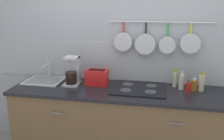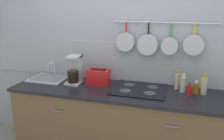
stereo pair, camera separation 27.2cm
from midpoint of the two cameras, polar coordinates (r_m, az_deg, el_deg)
The scene contains 12 objects.
wall_back at distance 3.01m, azimuth 0.50°, elevation 4.76°, with size 7.20×0.16×2.60m.
cabinet_base at distance 2.96m, azimuth -0.95°, elevation -12.94°, with size 2.41×0.64×0.85m.
countertop at distance 2.77m, azimuth -0.99°, elevation -4.91°, with size 2.45×0.66×0.03m.
sink_basin at distance 3.20m, azimuth -17.57°, elevation -2.17°, with size 0.45×0.38×0.19m.
coffee_maker at distance 2.97m, azimuth -11.65°, elevation -0.67°, with size 0.17×0.21×0.33m.
toaster at distance 2.92m, azimuth -6.13°, elevation -1.70°, with size 0.27×0.16×0.18m.
cooktop at distance 2.79m, azimuth 3.40°, elevation -4.27°, with size 0.60×0.50×0.01m.
bottle_olive_oil at distance 2.90m, azimuth 11.62°, elevation -2.04°, with size 0.05×0.05×0.21m.
bottle_cooking_wine at distance 2.82m, azimuth 12.98°, elevation -2.64°, with size 0.06×0.06×0.20m.
bottle_vinegar at distance 2.75m, azimuth 14.37°, elevation -3.83°, with size 0.05×0.05×0.14m.
bottle_hot_sauce at distance 2.83m, azimuth 15.66°, elevation -3.40°, with size 0.06×0.06×0.14m.
bottle_dish_soap at distance 2.83m, azimuth 17.25°, elevation -2.77°, with size 0.07×0.07×0.22m.
Camera 1 is at (0.41, -2.57, 1.84)m, focal length 40.00 mm.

